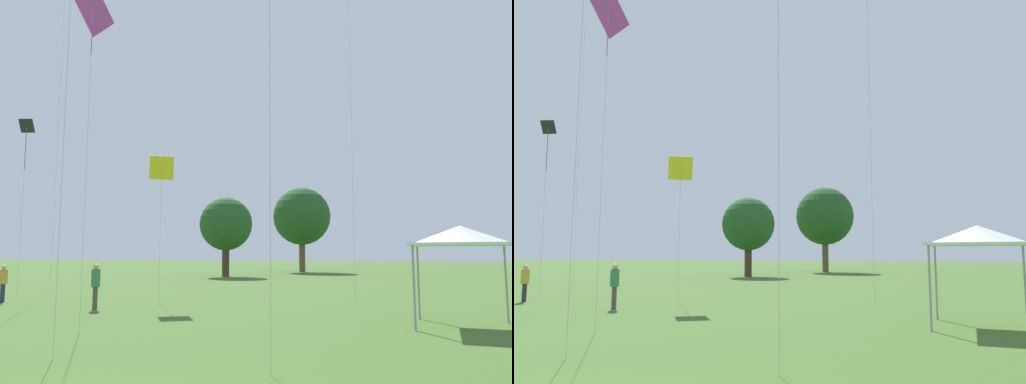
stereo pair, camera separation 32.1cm
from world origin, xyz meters
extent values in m
cylinder|color=#282D42|center=(-13.94, 13.46, 0.41)|extent=(0.26, 0.26, 0.83)
cylinder|color=gold|center=(-13.94, 13.46, 1.15)|extent=(0.48, 0.48, 0.65)
sphere|color=#DBAD89|center=(-13.94, 13.46, 1.58)|extent=(0.22, 0.22, 0.22)
cylinder|color=brown|center=(-8.14, 12.43, 0.44)|extent=(0.27, 0.27, 0.88)
cylinder|color=#387A51|center=(-8.14, 12.43, 1.23)|extent=(0.49, 0.49, 0.70)
sphere|color=#DBAD89|center=(-8.14, 12.43, 1.68)|extent=(0.24, 0.24, 0.24)
cube|color=white|center=(5.48, 12.09, 2.49)|extent=(3.07, 3.07, 0.08)
cone|color=white|center=(5.48, 12.09, 2.80)|extent=(2.91, 2.91, 0.54)
cylinder|color=#99999E|center=(4.17, 13.47, 1.22)|extent=(0.07, 0.07, 2.45)
cylinder|color=#99999E|center=(6.86, 13.41, 1.22)|extent=(0.07, 0.07, 2.45)
cylinder|color=#99999E|center=(4.10, 10.78, 1.22)|extent=(0.07, 0.07, 2.45)
cube|color=yellow|center=(-6.96, 15.37, 6.13)|extent=(1.12, 0.91, 1.05)
cylinder|color=yellow|center=(-6.96, 15.37, 5.16)|extent=(0.02, 0.02, 1.17)
cylinder|color=#BCB7A8|center=(-6.96, 15.37, 3.07)|extent=(0.01, 0.01, 6.13)
cylinder|color=#BCB7A8|center=(-2.97, 4.19, 5.85)|extent=(0.01, 0.01, 11.69)
cube|color=#1E2328|center=(-15.01, 15.41, 8.82)|extent=(0.82, 0.58, 0.66)
cylinder|color=#1E2328|center=(-15.01, 15.41, 7.51)|extent=(0.02, 0.02, 2.09)
cylinder|color=#BCB7A8|center=(-15.01, 15.41, 4.41)|extent=(0.01, 0.01, 8.82)
cube|color=#B738C6|center=(-4.75, 7.24, 9.54)|extent=(1.53, 1.27, 1.14)
cylinder|color=#B738C6|center=(-4.75, 7.24, 8.59)|extent=(0.02, 0.02, 0.95)
cylinder|color=#BCB7A8|center=(-4.75, 7.24, 4.77)|extent=(0.01, 0.01, 9.53)
cylinder|color=#BCB7A8|center=(1.77, 4.32, 5.25)|extent=(0.01, 0.01, 10.49)
cylinder|color=#BCB7A8|center=(1.48, 17.43, 9.30)|extent=(0.01, 0.01, 18.59)
cylinder|color=#BCB7A8|center=(-16.60, 19.54, 9.97)|extent=(0.01, 0.01, 19.94)
cylinder|color=brown|center=(-10.04, 54.58, 2.41)|extent=(0.74, 0.74, 4.83)
sphere|color=#235123|center=(-10.04, 54.58, 6.75)|extent=(6.99, 6.99, 6.99)
cylinder|color=#473323|center=(-14.18, 40.50, 1.84)|extent=(0.70, 0.70, 3.67)
sphere|color=#235123|center=(-14.18, 40.50, 5.09)|extent=(5.17, 5.17, 5.17)
camera|label=1|loc=(4.58, -4.60, 2.20)|focal=35.00mm
camera|label=2|loc=(4.88, -4.50, 2.20)|focal=35.00mm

